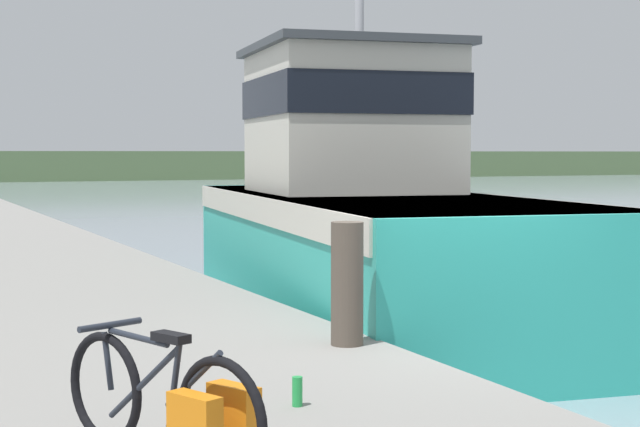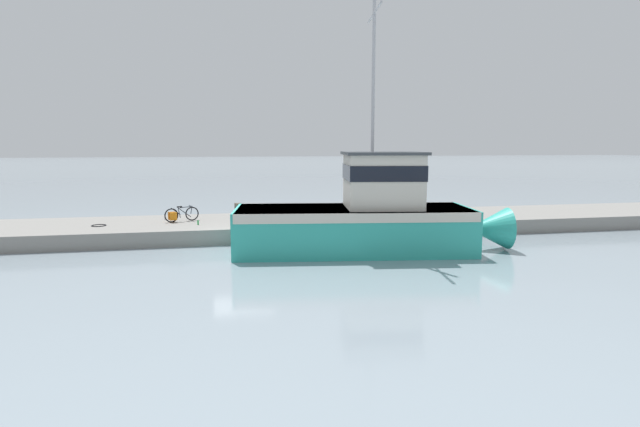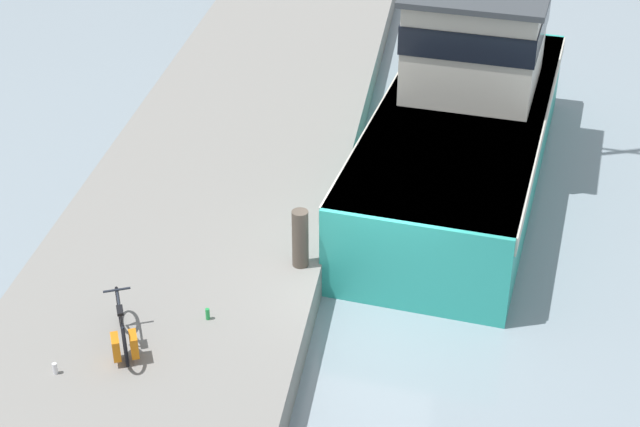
% 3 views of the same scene
% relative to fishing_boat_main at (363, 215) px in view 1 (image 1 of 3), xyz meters
% --- Properties ---
extents(ground_plane, '(320.00, 320.00, 0.00)m').
position_rel_fishing_boat_main_xyz_m(ground_plane, '(-1.48, -5.11, -1.53)').
color(ground_plane, '#84939E').
extents(dock_pier, '(5.34, 80.00, 0.72)m').
position_rel_fishing_boat_main_xyz_m(dock_pier, '(-5.08, -5.11, -1.17)').
color(dock_pier, gray).
rests_on(dock_pier, ground_plane).
extents(far_shoreline, '(180.00, 5.00, 2.63)m').
position_rel_fishing_boat_main_xyz_m(far_shoreline, '(28.52, 75.28, -0.22)').
color(far_shoreline, '#567047').
rests_on(far_shoreline, ground_plane).
extents(fishing_boat_main, '(4.80, 11.73, 11.42)m').
position_rel_fishing_boat_main_xyz_m(fishing_boat_main, '(0.00, 0.00, 0.00)').
color(fishing_boat_main, teal).
rests_on(fishing_boat_main, ground_plane).
extents(bicycle_touring, '(0.83, 1.60, 0.76)m').
position_rel_fishing_boat_main_xyz_m(bicycle_touring, '(-5.20, -7.99, -0.47)').
color(bicycle_touring, black).
rests_on(bicycle_touring, dock_pier).
extents(mooring_post, '(0.30, 0.30, 1.13)m').
position_rel_fishing_boat_main_xyz_m(mooring_post, '(-2.79, -5.21, -0.25)').
color(mooring_post, '#51473D').
rests_on(mooring_post, dock_pier).
extents(water_bottle_on_curb, '(0.07, 0.07, 0.21)m').
position_rel_fishing_boat_main_xyz_m(water_bottle_on_curb, '(-4.06, -7.04, -0.71)').
color(water_bottle_on_curb, green).
rests_on(water_bottle_on_curb, dock_pier).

